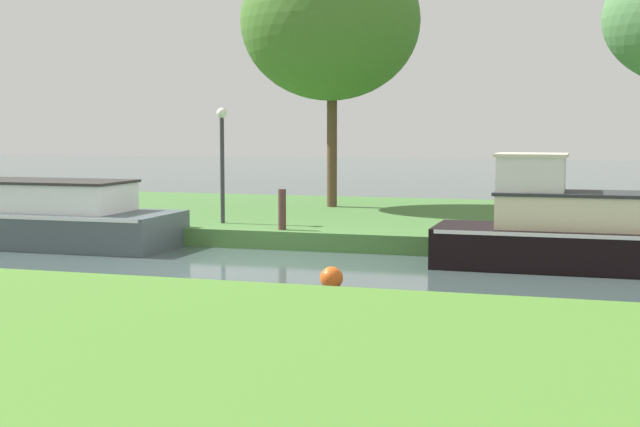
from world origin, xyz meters
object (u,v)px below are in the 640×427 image
(lamp_post, at_px, (222,150))
(mooring_post_near, at_px, (282,209))
(slate_barge, at_px, (4,214))
(willow_tree_left, at_px, (330,21))
(channel_buoy, at_px, (332,278))

(lamp_post, relative_size, mooring_post_near, 3.01)
(slate_barge, xyz_separation_m, willow_tree_left, (5.69, 6.82, 4.86))
(lamp_post, distance_m, channel_buoy, 7.16)
(mooring_post_near, bearing_deg, willow_tree_left, 95.65)
(willow_tree_left, height_order, lamp_post, willow_tree_left)
(willow_tree_left, relative_size, mooring_post_near, 8.21)
(willow_tree_left, distance_m, lamp_post, 5.99)
(lamp_post, height_order, channel_buoy, lamp_post)
(willow_tree_left, distance_m, mooring_post_near, 7.37)
(slate_barge, bearing_deg, mooring_post_near, 10.64)
(slate_barge, distance_m, lamp_post, 5.12)
(slate_barge, relative_size, willow_tree_left, 1.06)
(slate_barge, bearing_deg, channel_buoy, -21.19)
(mooring_post_near, relative_size, channel_buoy, 2.36)
(channel_buoy, bearing_deg, lamp_post, 127.84)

